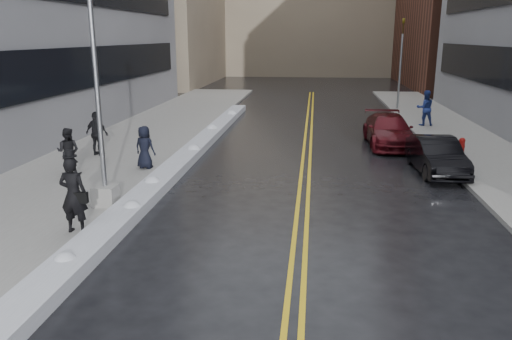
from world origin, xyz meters
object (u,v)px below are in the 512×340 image
(pedestrian_c, at_px, (145,147))
(pedestrian_b, at_px, (68,151))
(pedestrian_fedora, at_px, (74,195))
(pedestrian_east, at_px, (425,108))
(fire_hydrant, at_px, (462,145))
(pedestrian_d, at_px, (97,134))
(lamppost, at_px, (100,126))
(car_maroon, at_px, (389,131))
(car_black, at_px, (436,156))
(traffic_signal, at_px, (401,60))

(pedestrian_c, bearing_deg, pedestrian_b, 39.24)
(pedestrian_fedora, xyz_separation_m, pedestrian_east, (12.11, 17.29, -0.01))
(fire_hydrant, xyz_separation_m, pedestrian_east, (-0.09, 7.19, 0.58))
(pedestrian_d, relative_size, pedestrian_east, 0.94)
(lamppost, distance_m, car_maroon, 14.11)
(fire_hydrant, relative_size, pedestrian_b, 0.43)
(fire_hydrant, bearing_deg, car_black, -121.90)
(fire_hydrant, distance_m, pedestrian_fedora, 15.85)
(fire_hydrant, distance_m, pedestrian_c, 13.09)
(pedestrian_fedora, relative_size, pedestrian_c, 1.22)
(pedestrian_c, distance_m, pedestrian_east, 16.56)
(pedestrian_fedora, distance_m, car_maroon, 15.54)
(traffic_signal, relative_size, pedestrian_fedora, 3.02)
(lamppost, distance_m, traffic_signal, 24.98)
(car_maroon, bearing_deg, car_black, -78.57)
(pedestrian_fedora, distance_m, car_black, 12.96)
(pedestrian_b, bearing_deg, pedestrian_d, -90.07)
(pedestrian_c, bearing_deg, traffic_signal, -110.96)
(fire_hydrant, xyz_separation_m, pedestrian_b, (-14.97, -4.90, 0.46))
(lamppost, bearing_deg, pedestrian_d, 115.48)
(pedestrian_fedora, bearing_deg, car_maroon, -125.68)
(car_maroon, bearing_deg, lamppost, -134.54)
(lamppost, bearing_deg, pedestrian_c, 93.22)
(pedestrian_east, bearing_deg, car_maroon, 56.22)
(pedestrian_b, relative_size, pedestrian_d, 0.93)
(car_black, bearing_deg, pedestrian_d, 173.55)
(fire_hydrant, distance_m, car_maroon, 3.51)
(lamppost, bearing_deg, pedestrian_fedora, -87.28)
(fire_hydrant, height_order, traffic_signal, traffic_signal)
(traffic_signal, height_order, pedestrian_east, traffic_signal)
(traffic_signal, relative_size, pedestrian_d, 3.25)
(traffic_signal, relative_size, pedestrian_c, 3.70)
(lamppost, height_order, pedestrian_d, lamppost)
(pedestrian_c, relative_size, pedestrian_east, 0.83)
(pedestrian_d, height_order, car_maroon, pedestrian_d)
(lamppost, bearing_deg, pedestrian_b, 130.73)
(pedestrian_fedora, distance_m, pedestrian_d, 8.77)
(car_black, bearing_deg, pedestrian_fedora, -148.02)
(pedestrian_b, relative_size, pedestrian_c, 1.05)
(fire_hydrant, bearing_deg, pedestrian_east, 90.68)
(traffic_signal, bearing_deg, lamppost, -118.21)
(traffic_signal, bearing_deg, pedestrian_fedora, -115.89)
(pedestrian_c, bearing_deg, lamppost, 106.47)
(pedestrian_c, xyz_separation_m, car_maroon, (9.82, 5.92, -0.24))
(pedestrian_d, bearing_deg, car_black, -166.87)
(pedestrian_b, bearing_deg, lamppost, 125.94)
(lamppost, height_order, car_maroon, lamppost)
(pedestrian_east, xyz_separation_m, car_black, (-1.54, -9.81, -0.45))
(traffic_signal, height_order, pedestrian_b, traffic_signal)
(lamppost, relative_size, pedestrian_fedora, 3.84)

